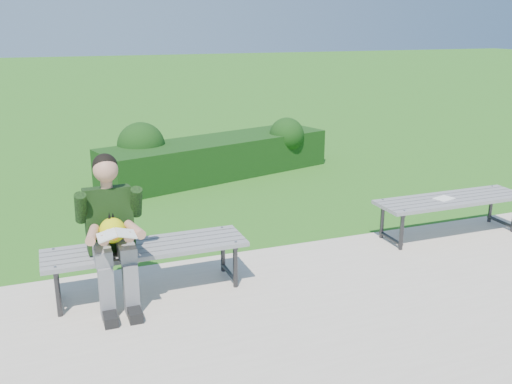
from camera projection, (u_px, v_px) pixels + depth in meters
name	position (u px, v px, depth m)	size (l,w,h in m)	color
ground	(268.00, 250.00, 6.25)	(80.00, 80.00, 0.00)	#247825
walkway	(347.00, 325.00, 4.68)	(30.00, 3.50, 0.02)	#B2A994
hedge	(212.00, 154.00, 9.18)	(3.97, 2.00, 0.94)	#184013
bench_left	(146.00, 252.00, 5.12)	(1.80, 0.50, 0.46)	slate
bench_right	(451.00, 202.00, 6.53)	(1.80, 0.50, 0.46)	slate
seated_boy	(111.00, 228.00, 4.85)	(0.56, 0.76, 1.31)	slate
paper_sheet	(444.00, 198.00, 6.48)	(0.26, 0.21, 0.01)	white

